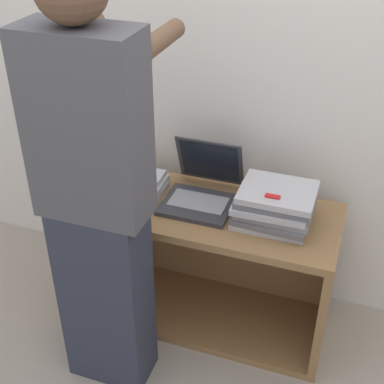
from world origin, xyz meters
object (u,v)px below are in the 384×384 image
object	(u,v)px
laptop_stack_right	(274,205)
laptop_open	(202,190)
person	(97,201)
laptop_stack_left	(127,186)

from	to	relation	value
laptop_stack_right	laptop_open	bearing A→B (deg)	170.58
laptop_open	person	bearing A→B (deg)	-115.63
laptop_stack_right	person	distance (m)	0.74
laptop_open	person	world-z (taller)	person
laptop_stack_right	person	size ratio (longest dim) A/B	0.19
laptop_stack_right	person	xyz separation A→B (m)	(-0.57, -0.44, 0.17)
laptop_stack_left	laptop_stack_right	size ratio (longest dim) A/B	0.98
laptop_stack_left	laptop_stack_right	world-z (taller)	laptop_stack_right
laptop_stack_left	laptop_stack_right	distance (m)	0.68
person	laptop_open	bearing A→B (deg)	64.37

